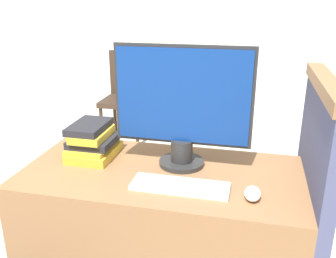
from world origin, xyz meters
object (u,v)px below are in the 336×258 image
Objects in this scene: keyboard at (180,186)px; far_chair at (127,91)px; monitor at (182,106)px; book_stack at (93,141)px; mouse at (253,194)px.

far_chair reaches higher than keyboard.
monitor is 0.47m from book_stack.
book_stack is (-0.74, 0.23, 0.05)m from mouse.
book_stack reaches higher than keyboard.
keyboard is 3.77× the size of mouse.
keyboard is at bearing 176.91° from mouse.
monitor reaches higher than mouse.
mouse is 0.40× the size of book_stack.
mouse is at bearing -17.24° from book_stack.
monitor is 1.54× the size of keyboard.
mouse reaches higher than keyboard.
book_stack is at bearing 155.05° from keyboard.
book_stack is (-0.42, -0.00, -0.20)m from monitor.
book_stack reaches higher than mouse.
monitor is at bearing 0.24° from book_stack.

